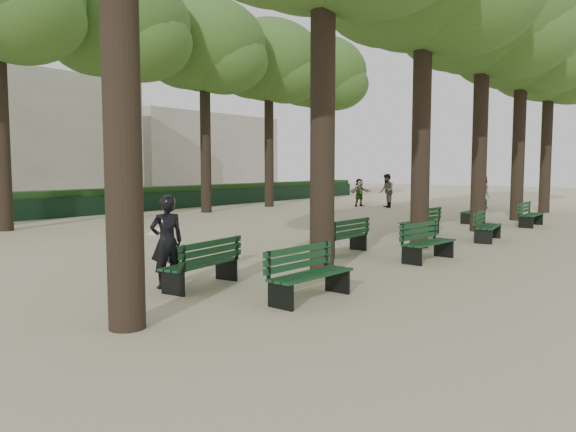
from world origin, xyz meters
The scene contains 23 objects.
ground centered at (0.00, 0.00, 0.00)m, with size 120.00×120.00×0.00m, color #C3B894.
tree_central_3 centered at (1.50, 13.00, 7.65)m, with size 6.00×6.00×9.95m.
tree_central_4 centered at (1.50, 18.00, 7.65)m, with size 6.00×6.00×9.95m.
tree_central_5 centered at (1.50, 23.00, 7.65)m, with size 6.00×6.00×9.95m.
tree_far_2 centered at (-12.00, 8.00, 8.14)m, with size 6.00×6.00×10.45m.
tree_far_3 centered at (-12.00, 13.00, 8.14)m, with size 6.00×6.00×10.45m.
tree_far_4 centered at (-12.00, 18.00, 8.14)m, with size 6.00×6.00×10.45m.
tree_far_5 centered at (-12.00, 23.00, 8.14)m, with size 6.00×6.00×10.45m.
bench_left_0 centered at (0.37, 0.56, 0.27)m, with size 0.75×1.85×0.92m.
bench_left_1 centered at (0.37, 5.70, 0.27)m, with size 0.62×1.82×0.92m.
bench_left_2 centered at (0.37, 10.64, 0.27)m, with size 0.79×1.86×0.92m.
bench_left_3 centered at (0.37, 15.91, 0.27)m, with size 0.61×1.81×0.92m.
bench_right_0 centered at (2.63, 0.94, 0.27)m, with size 0.69×1.83×0.92m.
bench_right_1 centered at (2.63, 5.99, 0.27)m, with size 0.75×1.85×0.92m.
bench_right_2 centered at (2.63, 10.57, 0.27)m, with size 0.81×1.86×0.92m.
bench_right_3 centered at (2.63, 15.81, 0.27)m, with size 0.59×1.81×0.92m.
man_with_map centered at (-0.10, 0.13, 0.88)m, with size 0.73×0.79×1.76m.
pedestrian_d centered at (-1.90, 24.03, 0.94)m, with size 0.92×0.38×1.89m, color #262628.
pedestrian_a centered at (-6.27, 21.28, 0.94)m, with size 0.92×0.38×1.89m, color #262628.
pedestrian_e centered at (-7.96, 21.21, 0.80)m, with size 1.48×0.32×1.60m, color #262628.
fence centered at (-15.00, 11.00, 0.45)m, with size 0.08×42.00×0.90m, color black.
hedge centered at (-15.70, 11.00, 0.60)m, with size 1.20×42.00×1.20m, color #193C14.
building_far centered at (-33.00, 30.00, 3.50)m, with size 12.00×16.00×7.00m, color #B7B2A3.
Camera 1 is at (8.00, -6.86, 2.30)m, focal length 35.00 mm.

